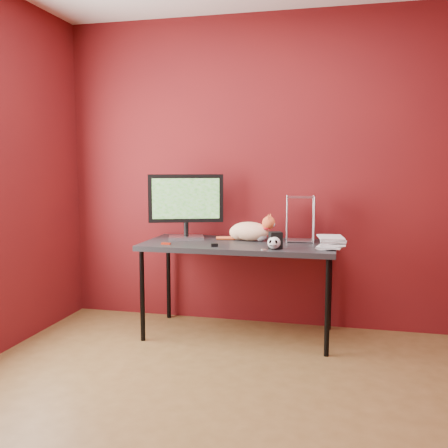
% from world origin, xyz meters
% --- Properties ---
extents(room, '(3.52, 3.52, 2.61)m').
position_xyz_m(room, '(0.00, 0.00, 1.45)').
color(room, brown).
rests_on(room, ground).
extents(desk, '(1.50, 0.70, 0.75)m').
position_xyz_m(desk, '(-0.15, 1.37, 0.70)').
color(desk, black).
rests_on(desk, ground).
extents(monitor, '(0.59, 0.28, 0.53)m').
position_xyz_m(monitor, '(-0.62, 1.48, 1.05)').
color(monitor, '#B3B2B8').
rests_on(monitor, desk).
extents(cat, '(0.48, 0.23, 0.23)m').
position_xyz_m(cat, '(-0.09, 1.50, 0.83)').
color(cat, orange).
rests_on(cat, desk).
extents(skull_mug, '(0.10, 0.10, 0.09)m').
position_xyz_m(skull_mug, '(0.16, 1.12, 0.80)').
color(skull_mug, silver).
rests_on(skull_mug, desk).
extents(speaker, '(0.11, 0.11, 0.12)m').
position_xyz_m(speaker, '(0.16, 1.16, 0.81)').
color(speaker, black).
rests_on(speaker, desk).
extents(book_stack, '(0.22, 0.27, 0.97)m').
position_xyz_m(book_stack, '(0.48, 1.29, 1.24)').
color(book_stack, beige).
rests_on(book_stack, desk).
extents(wire_rack, '(0.23, 0.19, 0.36)m').
position_xyz_m(wire_rack, '(0.31, 1.55, 0.93)').
color(wire_rack, '#B3B2B8').
rests_on(wire_rack, desk).
extents(pocket_knife, '(0.07, 0.02, 0.01)m').
position_xyz_m(pocket_knife, '(-0.68, 1.15, 0.76)').
color(pocket_knife, '#9A1E0B').
rests_on(pocket_knife, desk).
extents(black_gadget, '(0.06, 0.05, 0.02)m').
position_xyz_m(black_gadget, '(-0.29, 1.14, 0.76)').
color(black_gadget, black).
rests_on(black_gadget, desk).
extents(washer, '(0.04, 0.04, 0.00)m').
position_xyz_m(washer, '(0.09, 1.08, 0.75)').
color(washer, '#B3B2B8').
rests_on(washer, desk).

